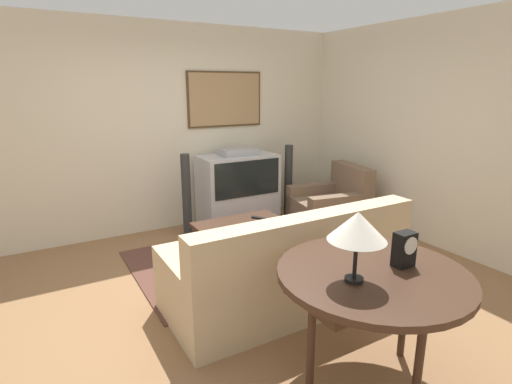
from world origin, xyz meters
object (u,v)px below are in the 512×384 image
object	(u,v)px
coffee_table	(239,226)
mantel_clock	(404,249)
armchair	(331,208)
couch	(288,271)
tv	(238,189)
speaker_tower_left	(187,198)
console_table	(373,281)
table_lamp	(357,227)
speaker_tower_right	(288,184)

from	to	relation	value
coffee_table	mantel_clock	distance (m)	2.25
armchair	mantel_clock	world-z (taller)	mantel_clock
couch	tv	bearing A→B (deg)	-106.08
armchair	couch	bearing A→B (deg)	-40.51
couch	speaker_tower_left	distance (m)	2.05
console_table	coffee_table	bearing A→B (deg)	85.09
tv	table_lamp	world-z (taller)	table_lamp
speaker_tower_right	mantel_clock	bearing A→B (deg)	-112.27
coffee_table	table_lamp	bearing A→B (deg)	-99.98
speaker_tower_left	speaker_tower_right	bearing A→B (deg)	0.00
table_lamp	console_table	bearing A→B (deg)	10.61
coffee_table	speaker_tower_right	size ratio (longest dim) A/B	0.92
speaker_tower_left	speaker_tower_right	world-z (taller)	same
coffee_table	speaker_tower_left	size ratio (longest dim) A/B	0.92
console_table	speaker_tower_left	world-z (taller)	speaker_tower_left
tv	console_table	size ratio (longest dim) A/B	0.91
coffee_table	console_table	size ratio (longest dim) A/B	0.83
coffee_table	speaker_tower_right	bearing A→B (deg)	36.02
couch	mantel_clock	bearing A→B (deg)	95.25
console_table	couch	bearing A→B (deg)	84.16
table_lamp	tv	bearing A→B (deg)	74.17
couch	armchair	size ratio (longest dim) A/B	2.06
armchair	speaker_tower_right	distance (m)	0.75
mantel_clock	speaker_tower_left	distance (m)	3.18
mantel_clock	speaker_tower_right	distance (m)	3.42
armchair	speaker_tower_left	world-z (taller)	speaker_tower_left
armchair	speaker_tower_left	bearing A→B (deg)	-100.07
mantel_clock	speaker_tower_left	xyz separation A→B (m)	(-0.28, 3.14, -0.40)
armchair	speaker_tower_left	size ratio (longest dim) A/B	0.94
table_lamp	speaker_tower_right	bearing A→B (deg)	61.57
tv	armchair	xyz separation A→B (m)	(1.04, -0.75, -0.23)
coffee_table	table_lamp	world-z (taller)	table_lamp
couch	coffee_table	size ratio (longest dim) A/B	2.12
armchair	table_lamp	world-z (taller)	table_lamp
armchair	console_table	world-z (taller)	armchair
couch	armchair	bearing A→B (deg)	-140.43
table_lamp	mantel_clock	size ratio (longest dim) A/B	1.88
couch	mantel_clock	world-z (taller)	mantel_clock
coffee_table	mantel_clock	world-z (taller)	mantel_clock
tv	speaker_tower_left	size ratio (longest dim) A/B	1.00
table_lamp	mantel_clock	distance (m)	0.47
couch	speaker_tower_left	bearing A→B (deg)	-85.04
console_table	table_lamp	world-z (taller)	table_lamp
mantel_clock	table_lamp	bearing A→B (deg)	179.82
table_lamp	mantel_clock	world-z (taller)	table_lamp
mantel_clock	speaker_tower_right	xyz separation A→B (m)	(1.29, 3.14, -0.40)
armchair	speaker_tower_right	size ratio (longest dim) A/B	0.94
tv	table_lamp	bearing A→B (deg)	-105.83
armchair	coffee_table	world-z (taller)	armchair
coffee_table	tv	bearing A→B (deg)	63.04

